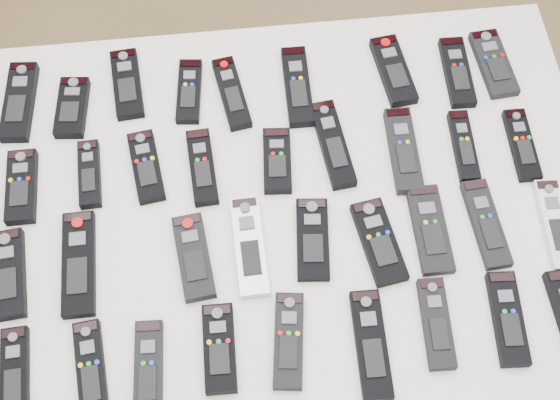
{
  "coord_description": "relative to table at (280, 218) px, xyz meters",
  "views": [
    {
      "loc": [
        0.03,
        -0.83,
        2.12
      ],
      "look_at": [
        0.11,
        -0.15,
        0.8
      ],
      "focal_mm": 50.0,
      "sensor_mm": 36.0,
      "label": 1
    }
  ],
  "objects": [
    {
      "name": "remote_6",
      "position": [
        0.27,
        0.28,
        0.07
      ],
      "size": [
        0.08,
        0.18,
        0.02
      ],
      "primitive_type": "cube",
      "rotation": [
        0.0,
        0.0,
        0.12
      ],
      "color": "black",
      "rests_on": "table"
    },
    {
      "name": "remote_15",
      "position": [
        0.26,
        0.09,
        0.07
      ],
      "size": [
        0.06,
        0.19,
        0.02
      ],
      "primitive_type": "cube",
      "rotation": [
        0.0,
        0.0,
        -0.03
      ],
      "color": "black",
      "rests_on": "table"
    },
    {
      "name": "remote_12",
      "position": [
        -0.14,
        0.09,
        0.07
      ],
      "size": [
        0.06,
        0.17,
        0.02
      ],
      "primitive_type": "cube",
      "rotation": [
        0.0,
        0.0,
        0.05
      ],
      "color": "black",
      "rests_on": "table"
    },
    {
      "name": "remote_7",
      "position": [
        0.4,
        0.27,
        0.07
      ],
      "size": [
        0.06,
        0.17,
        0.02
      ],
      "primitive_type": "cube",
      "rotation": [
        0.0,
        0.0,
        -0.03
      ],
      "color": "black",
      "rests_on": "table"
    },
    {
      "name": "remote_14",
      "position": [
        0.12,
        0.12,
        0.07
      ],
      "size": [
        0.07,
        0.2,
        0.02
      ],
      "primitive_type": "cube",
      "rotation": [
        0.0,
        0.0,
        0.11
      ],
      "color": "black",
      "rests_on": "table"
    },
    {
      "name": "remote_9",
      "position": [
        -0.5,
        0.09,
        0.07
      ],
      "size": [
        0.06,
        0.16,
        0.02
      ],
      "primitive_type": "cube",
      "rotation": [
        0.0,
        0.0,
        0.0
      ],
      "color": "black",
      "rests_on": "table"
    },
    {
      "name": "remote_29",
      "position": [
        -0.26,
        -0.3,
        0.07
      ],
      "size": [
        0.06,
        0.18,
        0.02
      ],
      "primitive_type": "cube",
      "rotation": [
        0.0,
        0.0,
        -0.05
      ],
      "color": "black",
      "rests_on": "table"
    },
    {
      "name": "remote_26",
      "position": [
        0.51,
        -0.1,
        0.07
      ],
      "size": [
        0.05,
        0.19,
        0.02
      ],
      "primitive_type": "cube",
      "rotation": [
        0.0,
        0.0,
        -0.05
      ],
      "color": "silver",
      "rests_on": "table"
    },
    {
      "name": "remote_22",
      "position": [
        0.05,
        -0.08,
        0.07
      ],
      "size": [
        0.08,
        0.17,
        0.02
      ],
      "primitive_type": "cube",
      "rotation": [
        0.0,
        0.0,
        -0.1
      ],
      "color": "black",
      "rests_on": "table"
    },
    {
      "name": "remote_33",
      "position": [
        0.25,
        -0.27,
        0.07
      ],
      "size": [
        0.05,
        0.17,
        0.02
      ],
      "primitive_type": "cube",
      "rotation": [
        0.0,
        0.0,
        -0.05
      ],
      "color": "black",
      "rests_on": "table"
    },
    {
      "name": "remote_28",
      "position": [
        -0.36,
        -0.29,
        0.07
      ],
      "size": [
        0.06,
        0.18,
        0.02
      ],
      "primitive_type": "cube",
      "rotation": [
        0.0,
        0.0,
        0.1
      ],
      "color": "black",
      "rests_on": "table"
    },
    {
      "name": "remote_1",
      "position": [
        -0.4,
        0.26,
        0.07
      ],
      "size": [
        0.07,
        0.14,
        0.02
      ],
      "primitive_type": "cube",
      "rotation": [
        0.0,
        0.0,
        -0.1
      ],
      "color": "black",
      "rests_on": "table"
    },
    {
      "name": "remote_16",
      "position": [
        0.38,
        0.09,
        0.07
      ],
      "size": [
        0.05,
        0.16,
        0.02
      ],
      "primitive_type": "cube",
      "rotation": [
        0.0,
        0.0,
        -0.04
      ],
      "color": "black",
      "rests_on": "table"
    },
    {
      "name": "remote_34",
      "position": [
        0.38,
        -0.28,
        0.07
      ],
      "size": [
        0.06,
        0.18,
        0.02
      ],
      "primitive_type": "cube",
      "rotation": [
        0.0,
        0.0,
        -0.07
      ],
      "color": "black",
      "rests_on": "table"
    },
    {
      "name": "remote_0",
      "position": [
        -0.51,
        0.29,
        0.07
      ],
      "size": [
        0.07,
        0.19,
        0.02
      ],
      "primitive_type": "cube",
      "rotation": [
        0.0,
        0.0,
        -0.08
      ],
      "color": "black",
      "rests_on": "table"
    },
    {
      "name": "remote_20",
      "position": [
        -0.17,
        -0.1,
        0.07
      ],
      "size": [
        0.07,
        0.17,
        0.02
      ],
      "primitive_type": "cube",
      "rotation": [
        0.0,
        0.0,
        0.1
      ],
      "color": "black",
      "rests_on": "table"
    },
    {
      "name": "remote_19",
      "position": [
        -0.38,
        -0.09,
        0.07
      ],
      "size": [
        0.06,
        0.21,
        0.02
      ],
      "primitive_type": "cube",
      "rotation": [
        0.0,
        0.0,
        0.01
      ],
      "color": "black",
      "rests_on": "table"
    },
    {
      "name": "remote_5",
      "position": [
        0.06,
        0.27,
        0.07
      ],
      "size": [
        0.05,
        0.19,
        0.02
      ],
      "primitive_type": "cube",
      "rotation": [
        0.0,
        0.0,
        -0.02
      ],
      "color": "black",
      "rests_on": "table"
    },
    {
      "name": "remote_23",
      "position": [
        0.18,
        -0.1,
        0.07
      ],
      "size": [
        0.09,
        0.18,
        0.02
      ],
      "primitive_type": "cube",
      "rotation": [
        0.0,
        0.0,
        0.16
      ],
      "color": "black",
      "rests_on": "table"
    },
    {
      "name": "remote_24",
      "position": [
        0.28,
        -0.09,
        0.07
      ],
      "size": [
        0.06,
        0.18,
        0.02
      ],
      "primitive_type": "cube",
      "rotation": [
        0.0,
        0.0,
        -0.0
      ],
      "color": "black",
      "rests_on": "table"
    },
    {
      "name": "remote_30",
      "position": [
        -0.14,
        -0.28,
        0.07
      ],
      "size": [
        0.06,
        0.16,
        0.02
      ],
      "primitive_type": "cube",
      "rotation": [
        0.0,
        0.0,
        -0.02
      ],
      "color": "black",
      "rests_on": "table"
    },
    {
      "name": "remote_27",
      "position": [
        -0.49,
        -0.28,
        0.07
      ],
      "size": [
        0.05,
        0.17,
        0.02
      ],
      "primitive_type": "cube",
      "rotation": [
        0.0,
        0.0,
        0.04
      ],
      "color": "black",
      "rests_on": "table"
    },
    {
      "name": "remote_31",
      "position": [
        -0.01,
        -0.27,
        0.07
      ],
      "size": [
        0.07,
        0.18,
        0.02
      ],
      "primitive_type": "cube",
      "rotation": [
        0.0,
        0.0,
        -0.14
      ],
      "color": "black",
      "rests_on": "table"
    },
    {
      "name": "remote_10",
      "position": [
        -0.37,
        0.1,
        0.07
      ],
      "size": [
        0.05,
        0.15,
        0.02
      ],
      "primitive_type": "cube",
      "rotation": [
        0.0,
        0.0,
        0.04
      ],
      "color": "black",
      "rests_on": "table"
    },
    {
      "name": "table",
      "position": [
        0.0,
        0.0,
        0.0
      ],
      "size": [
        1.25,
        0.88,
        0.78
      ],
      "color": "white",
      "rests_on": "ground"
    },
    {
      "name": "remote_4",
      "position": [
        -0.07,
        0.26,
        0.07
      ],
      "size": [
        0.07,
        0.18,
        0.02
      ],
      "primitive_type": "cube",
      "rotation": [
        0.0,
        0.0,
        0.16
      ],
      "color": "black",
      "rests_on": "table"
    },
    {
      "name": "remote_11",
      "position": [
        -0.25,
        0.11,
        0.07
      ],
      "size": [
        0.07,
        0.16,
        0.02
      ],
      "primitive_type": "cube",
      "rotation": [
        0.0,
        0.0,
        0.13
      ],
      "color": "black",
      "rests_on": "table"
    },
    {
      "name": "remote_13",
      "position": [
        0.0,
        0.09,
        0.07
      ],
      "size": [
        0.07,
        0.14,
        0.02
      ],
      "primitive_type": "cube",
      "rotation": [
        0.0,
        0.0,
        -0.08
      ],
      "color": "black",
      "rests_on": "table"
    },
    {
      "name": "remote_17",
      "position": [
        0.5,
        0.08,
        0.07
      ],
      "size": [
        0.05,
        0.16,
        0.02
      ],
      "primitive_type": "cube",
      "rotation": [
        0.0,
        0.0,
        -0.02
      ],
      "color": "black",
      "rests_on": "table"
    },
    {
      "name": "remote_18",
      "position": [
        -0.51,
        -0.1,
        0.07
      ],
      "size": [
        0.07,
        0.18,
        0.02
      ],
      "primitive_type": "cube",
      "rotation": [
        0.0,
        0.0,
        0.07
      ],
      "color": "black",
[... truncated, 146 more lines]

